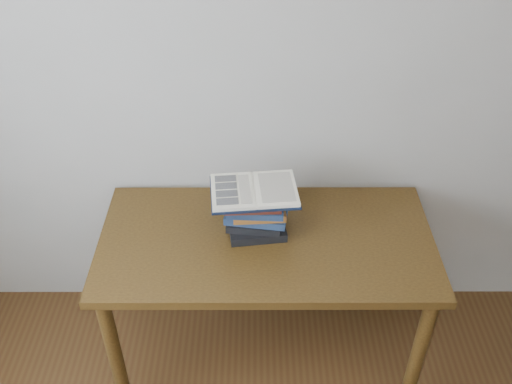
{
  "coord_description": "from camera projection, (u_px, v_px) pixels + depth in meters",
  "views": [
    {
      "loc": [
        -0.12,
        -0.32,
        2.3
      ],
      "look_at": [
        -0.12,
        1.37,
        0.97
      ],
      "focal_mm": 40.0,
      "sensor_mm": 36.0,
      "label": 1
    }
  ],
  "objects": [
    {
      "name": "open_book",
      "position": [
        254.0,
        191.0,
        2.22
      ],
      "size": [
        0.36,
        0.27,
        0.03
      ],
      "rotation": [
        0.0,
        0.0,
        0.09
      ],
      "color": "black",
      "rests_on": "book_stack"
    },
    {
      "name": "desk",
      "position": [
        266.0,
        256.0,
        2.37
      ],
      "size": [
        1.36,
        0.68,
        0.73
      ],
      "color": "#4F3513",
      "rests_on": "ground"
    },
    {
      "name": "book_stack",
      "position": [
        256.0,
        213.0,
        2.29
      ],
      "size": [
        0.27,
        0.22,
        0.19
      ],
      "color": "black",
      "rests_on": "desk"
    }
  ]
}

